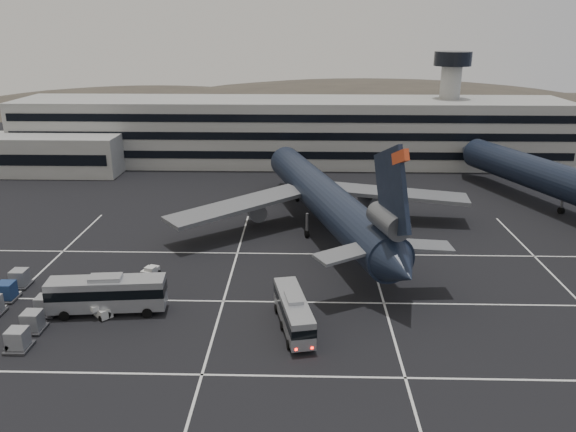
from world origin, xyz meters
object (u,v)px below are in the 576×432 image
at_px(bus_near, 294,311).
at_px(bus_far, 107,293).
at_px(tug_a, 150,272).
at_px(uld_cluster, 13,309).
at_px(trijet_main, 325,199).

bearing_deg(bus_near, bus_far, 160.18).
bearing_deg(tug_a, bus_far, -83.91).
height_order(bus_far, uld_cluster, bus_far).
relative_size(bus_near, uld_cluster, 0.66).
relative_size(trijet_main, bus_near, 5.26).
height_order(bus_near, bus_far, bus_far).
height_order(bus_near, tug_a, bus_near).
relative_size(bus_near, bus_far, 0.86).
height_order(bus_near, uld_cluster, bus_near).
bearing_deg(bus_far, trijet_main, -49.13).
bearing_deg(bus_near, tug_a, 134.40).
bearing_deg(bus_far, uld_cluster, 92.54).
xyz_separation_m(trijet_main, bus_near, (-4.17, -28.29, -3.22)).
bearing_deg(trijet_main, uld_cluster, -157.17).
bearing_deg(tug_a, trijet_main, 55.40).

